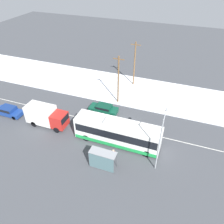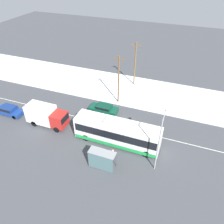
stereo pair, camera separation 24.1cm
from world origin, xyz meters
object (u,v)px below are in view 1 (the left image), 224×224
bus_shelter (102,158)px  utility_pole_snowlot (135,63)px  box_truck (46,116)px  pedestrian_at_stop (113,154)px  utility_pole_roadside (118,80)px  streetlamp (161,136)px  city_bus (117,133)px  parked_car_near_truck (9,111)px  sedan_car (104,109)px

bus_shelter → utility_pole_snowlot: 21.05m
box_truck → pedestrian_at_stop: 11.82m
pedestrian_at_stop → utility_pole_roadside: size_ratio=0.21×
pedestrian_at_stop → streetlamp: streetlamp is taller
bus_shelter → utility_pole_snowlot: utility_pole_snowlot is taller
utility_pole_snowlot → streetlamp: bearing=-66.2°
city_bus → utility_pole_snowlot: bearing=98.3°
bus_shelter → streetlamp: size_ratio=0.43×
parked_car_near_truck → streetlamp: 23.90m
city_bus → utility_pole_roadside: 10.04m
sedan_car → utility_pole_roadside: (1.12, 3.62, 3.52)m
bus_shelter → streetlamp: streetlamp is taller
pedestrian_at_stop → utility_pole_roadside: (-3.65, 12.28, 3.24)m
sedan_car → pedestrian_at_stop: size_ratio=2.57×
city_bus → sedan_car: bearing=127.1°
box_truck → sedan_car: box_truck is taller
utility_pole_roadside → utility_pole_snowlot: size_ratio=0.99×
box_truck → pedestrian_at_stop: bearing=-14.7°
sedan_car → pedestrian_at_stop: bearing=118.9°
pedestrian_at_stop → streetlamp: 6.29m
utility_pole_roadside → utility_pole_snowlot: utility_pole_snowlot is taller
city_bus → streetlamp: streetlamp is taller
city_bus → sedan_car: 7.06m
pedestrian_at_stop → utility_pole_snowlot: bearing=98.6°
sedan_car → utility_pole_roadside: bearing=-107.2°
sedan_car → pedestrian_at_stop: (4.77, -8.65, 0.29)m
sedan_car → parked_car_near_truck: 14.76m
box_truck → bus_shelter: 11.63m
sedan_car → streetlamp: 13.03m
sedan_car → pedestrian_at_stop: 9.89m
streetlamp → utility_pole_snowlot: (-7.97, 18.07, -0.30)m
pedestrian_at_stop → streetlamp: size_ratio=0.24×
city_bus → utility_pole_snowlot: 16.42m
sedan_car → box_truck: bearing=40.4°
city_bus → utility_pole_roadside: utility_pole_roadside is taller
bus_shelter → utility_pole_snowlot: size_ratio=0.38×
city_bus → utility_pole_snowlot: size_ratio=1.36×
box_truck → parked_car_near_truck: box_truck is taller
sedan_car → parked_car_near_truck: (-13.65, -5.61, -0.01)m
parked_car_near_truck → streetlamp: bearing=-4.8°
parked_car_near_truck → utility_pole_roadside: bearing=32.0°
sedan_car → bus_shelter: 11.10m
sedan_car → utility_pole_snowlot: (1.88, 10.46, 3.55)m
city_bus → bus_shelter: 4.74m
box_truck → sedan_car: bearing=40.4°
bus_shelter → box_truck: bearing=156.4°
sedan_car → streetlamp: bearing=142.3°
box_truck → city_bus: bearing=0.4°
city_bus → box_truck: size_ratio=1.87×
box_truck → sedan_car: size_ratio=1.35×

